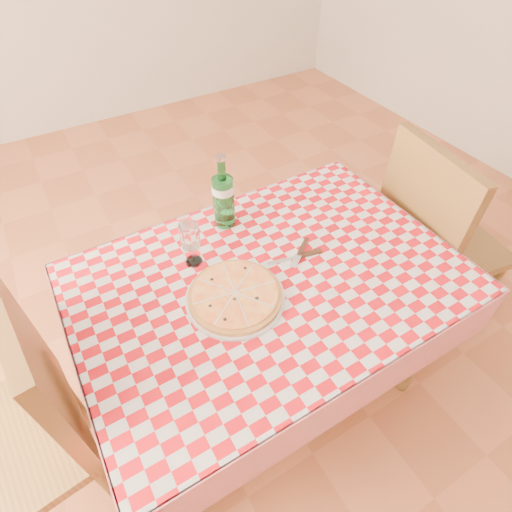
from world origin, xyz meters
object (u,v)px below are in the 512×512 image
at_px(pizza_plate, 235,295).
at_px(water_bottle, 223,192).
at_px(chair_near, 431,234).
at_px(chair_far, 24,421).
at_px(wine_glass, 191,244).
at_px(dining_table, 269,295).

bearing_deg(pizza_plate, water_bottle, 67.43).
height_order(chair_near, water_bottle, water_bottle).
bearing_deg(water_bottle, chair_near, -23.00).
xyz_separation_m(chair_far, wine_glass, (0.66, 0.18, 0.26)).
distance_m(pizza_plate, wine_glass, 0.23).
distance_m(dining_table, chair_far, 0.85).
relative_size(chair_far, wine_glass, 6.08).
xyz_separation_m(chair_near, chair_far, (-1.68, 0.04, -0.00)).
bearing_deg(pizza_plate, dining_table, 8.88).
distance_m(water_bottle, wine_glass, 0.24).
height_order(pizza_plate, wine_glass, wine_glass).
bearing_deg(dining_table, water_bottle, 90.21).
relative_size(chair_far, water_bottle, 3.46).
height_order(chair_far, water_bottle, water_bottle).
bearing_deg(chair_far, wine_glass, -171.01).
xyz_separation_m(chair_far, water_bottle, (0.85, 0.31, 0.32)).
distance_m(chair_far, wine_glass, 0.73).
relative_size(chair_near, chair_far, 1.00).
height_order(chair_near, pizza_plate, chair_near).
distance_m(chair_far, water_bottle, 0.96).
xyz_separation_m(chair_far, pizza_plate, (0.70, -0.04, 0.19)).
xyz_separation_m(chair_near, pizza_plate, (-0.97, 0.00, 0.19)).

